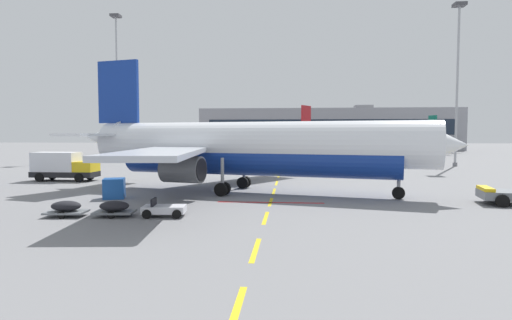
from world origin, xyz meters
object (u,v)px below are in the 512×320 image
uld_cargo_container (114,188)px  fuel_service_truck (63,166)px  airliner_far_center (411,141)px  airliner_mid_left (277,141)px  baggage_train (115,208)px  airliner_foreground (249,148)px  apron_light_mast_far (458,66)px  apron_light_mast_near (117,72)px

uld_cargo_container → fuel_service_truck: bearing=132.6°
airliner_far_center → uld_cargo_container: bearing=-118.3°
airliner_mid_left → baggage_train: size_ratio=3.63×
airliner_far_center → baggage_train: bearing=-114.9°
baggage_train → fuel_service_truck: bearing=126.4°
airliner_foreground → fuel_service_truck: (-21.31, 7.54, -2.30)m
apron_light_mast_far → uld_cargo_container: bearing=-137.0°
apron_light_mast_far → airliner_foreground: bearing=-132.0°
apron_light_mast_near → uld_cargo_container: bearing=-67.5°
baggage_train → apron_light_mast_far: apron_light_mast_far is taller
airliner_far_center → uld_cargo_container: (-46.45, -86.22, -2.37)m
fuel_service_truck → uld_cargo_container: size_ratio=3.55×
apron_light_mast_far → apron_light_mast_near: bearing=169.3°
airliner_foreground → fuel_service_truck: bearing=160.5°
airliner_far_center → apron_light_mast_far: bearing=-97.4°
apron_light_mast_near → apron_light_mast_far: (60.44, -11.39, -1.52)m
fuel_service_truck → uld_cargo_container: fuel_service_truck is taller
apron_light_mast_far → airliner_mid_left: bearing=149.8°
baggage_train → uld_cargo_container: 7.86m
fuel_service_truck → apron_light_mast_near: size_ratio=0.25×
fuel_service_truck → apron_light_mast_near: (-9.33, 36.94, 15.76)m
baggage_train → apron_light_mast_near: apron_light_mast_near is taller
airliner_foreground → uld_cargo_container: airliner_foreground is taller
airliner_foreground → baggage_train: airliner_foreground is taller
airliner_foreground → apron_light_mast_near: apron_light_mast_near is taller
airliner_mid_left → apron_light_mast_near: bearing=-170.0°
airliner_mid_left → apron_light_mast_near: apron_light_mast_near is taller
apron_light_mast_near → airliner_foreground: bearing=-55.4°
airliner_far_center → baggage_train: size_ratio=3.19×
airliner_foreground → apron_light_mast_far: apron_light_mast_far is taller
baggage_train → apron_light_mast_near: (-23.46, 56.07, 16.88)m
fuel_service_truck → uld_cargo_container: bearing=-47.4°
airliner_far_center → apron_light_mast_far: (-6.30, -48.73, 12.71)m
fuel_service_truck → apron_light_mast_far: 58.89m
baggage_train → airliner_foreground: bearing=58.2°
uld_cargo_container → airliner_foreground: bearing=23.0°
fuel_service_truck → apron_light_mast_near: bearing=104.2°
baggage_train → airliner_mid_left: bearing=82.7°
apron_light_mast_near → fuel_service_truck: bearing=-75.8°
airliner_mid_left → fuel_service_truck: airliner_mid_left is taller
airliner_mid_left → uld_cargo_container: (-11.08, -54.42, -2.99)m
fuel_service_truck → uld_cargo_container: 16.23m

